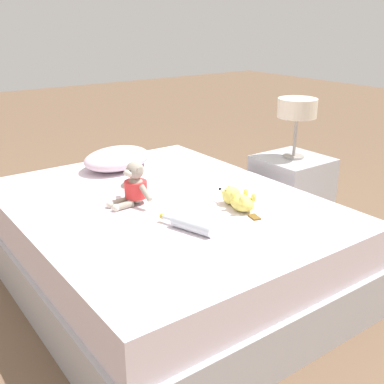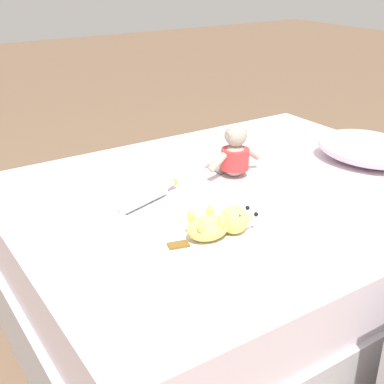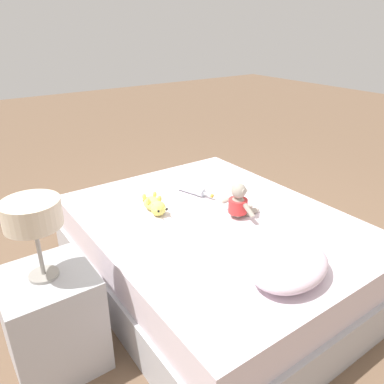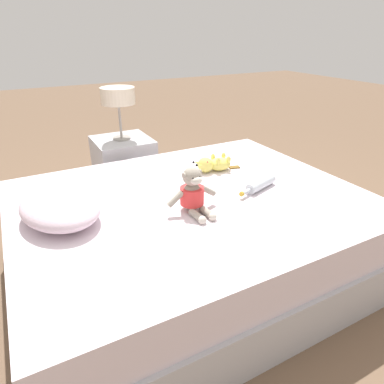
{
  "view_description": "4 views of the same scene",
  "coord_description": "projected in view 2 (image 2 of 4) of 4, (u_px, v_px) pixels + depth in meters",
  "views": [
    {
      "loc": [
        -1.29,
        -2.05,
        1.46
      ],
      "look_at": [
        0.05,
        -0.2,
        0.61
      ],
      "focal_mm": 44.45,
      "sensor_mm": 36.0,
      "label": 1
    },
    {
      "loc": [
        1.53,
        -1.24,
        1.38
      ],
      "look_at": [
        0.05,
        -0.28,
        0.58
      ],
      "focal_mm": 48.47,
      "sensor_mm": 36.0,
      "label": 2
    },
    {
      "loc": [
        1.35,
        1.65,
        1.66
      ],
      "look_at": [
        0.02,
        -0.24,
        0.61
      ],
      "focal_mm": 35.26,
      "sensor_mm": 36.0,
      "label": 3
    },
    {
      "loc": [
        -1.5,
        0.8,
        1.35
      ],
      "look_at": [
        -0.13,
        0.06,
        0.6
      ],
      "focal_mm": 32.01,
      "sensor_mm": 36.0,
      "label": 4
    }
  ],
  "objects": [
    {
      "name": "plush_yellow_creature",
      "position": [
        219.0,
        224.0,
        1.77
      ],
      "size": [
        0.13,
        0.33,
        0.1
      ],
      "color": "#EAE066",
      "rests_on": "bed"
    },
    {
      "name": "glass_bottle",
      "position": [
        144.0,
        197.0,
        2.01
      ],
      "size": [
        0.13,
        0.3,
        0.06
      ],
      "color": "silver",
      "rests_on": "bed"
    },
    {
      "name": "plush_monkey",
      "position": [
        233.0,
        155.0,
        2.24
      ],
      "size": [
        0.23,
        0.29,
        0.24
      ],
      "color": "#9E9384",
      "rests_on": "bed"
    },
    {
      "name": "ground_plane",
      "position": [
        237.0,
        290.0,
        2.36
      ],
      "size": [
        16.0,
        16.0,
        0.0
      ],
      "primitive_type": "plane",
      "color": "brown"
    },
    {
      "name": "bed",
      "position": [
        239.0,
        242.0,
        2.25
      ],
      "size": [
        1.54,
        1.94,
        0.5
      ],
      "color": "#B2B2B7",
      "rests_on": "ground_plane"
    },
    {
      "name": "pillow",
      "position": [
        367.0,
        149.0,
        2.39
      ],
      "size": [
        0.55,
        0.46,
        0.14
      ],
      "color": "silver",
      "rests_on": "bed"
    }
  ]
}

